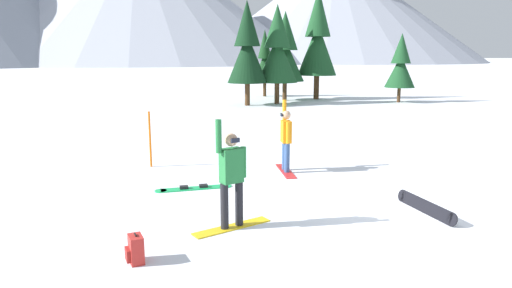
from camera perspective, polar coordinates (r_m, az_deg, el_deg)
name	(u,v)px	position (r m, az deg, el deg)	size (l,w,h in m)	color
ground_plane	(384,208)	(10.11, 15.79, -7.73)	(800.00, 800.00, 0.00)	white
snowboarder_foreground	(232,177)	(8.38, -3.09, -4.16)	(1.56, 0.90, 2.07)	yellow
snowboarder_midground	(286,139)	(12.51, 3.78, 0.65)	(0.36, 1.61, 1.98)	red
loose_snowboard_near_left	(194,188)	(11.16, -7.81, -5.49)	(1.88, 0.43, 0.09)	#19B259
loose_snowboard_near_right	(426,206)	(10.04, 20.50, -7.34)	(0.30, 1.83, 0.26)	black
backpack_red	(135,250)	(7.50, -14.89, -12.68)	(0.32, 0.36, 0.47)	red
trail_marker_pole	(150,139)	(13.41, -13.14, 0.57)	(0.06, 0.06, 1.61)	orange
pine_tree_tall	(247,49)	(29.16, -1.11, 11.85)	(2.54, 2.54, 6.55)	#472D19
pine_tree_broad	(285,52)	(32.51, 3.67, 11.41)	(2.73, 2.73, 6.18)	#472D19
pine_tree_young	(318,39)	(33.74, 7.73, 12.87)	(2.83, 2.83, 7.87)	#472D19
pine_tree_twin	(265,60)	(35.69, 1.10, 10.46)	(1.66, 1.66, 5.12)	#472D19
pine_tree_slender	(277,50)	(30.18, 2.68, 11.68)	(2.69, 2.69, 6.41)	#472D19
pine_tree_leaning	(401,65)	(32.60, 17.68, 9.42)	(2.02, 2.02, 4.62)	#472D19
peak_central_summit	(335,6)	(216.41, 9.84, 16.68)	(129.71, 129.71, 47.40)	#9EA3B2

